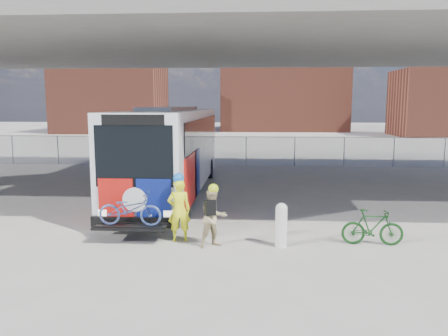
# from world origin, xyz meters

# --- Properties ---
(ground) EXTENTS (160.00, 160.00, 0.00)m
(ground) POSITION_xyz_m (0.00, 0.00, 0.00)
(ground) COLOR #9E9991
(ground) RESTS_ON ground
(bus) EXTENTS (2.67, 12.90, 3.69)m
(bus) POSITION_xyz_m (-2.00, 3.05, 2.11)
(bus) COLOR silver
(bus) RESTS_ON ground
(overpass) EXTENTS (40.00, 16.00, 7.95)m
(overpass) POSITION_xyz_m (0.00, 4.00, 6.54)
(overpass) COLOR #605E59
(overpass) RESTS_ON ground
(chainlink_fence) EXTENTS (30.00, 0.06, 30.00)m
(chainlink_fence) POSITION_xyz_m (0.00, 12.00, 1.42)
(chainlink_fence) COLOR gray
(chainlink_fence) RESTS_ON ground
(brick_buildings) EXTENTS (54.00, 22.00, 12.00)m
(brick_buildings) POSITION_xyz_m (1.23, 48.23, 5.42)
(brick_buildings) COLOR brown
(brick_buildings) RESTS_ON ground
(smokestack) EXTENTS (2.20, 2.20, 25.00)m
(smokestack) POSITION_xyz_m (14.00, 55.00, 12.50)
(smokestack) COLOR brown
(smokestack) RESTS_ON ground
(bollard) EXTENTS (0.31, 0.31, 1.20)m
(bollard) POSITION_xyz_m (2.12, -3.63, 0.64)
(bollard) COLOR silver
(bollard) RESTS_ON ground
(cyclist_hivis) EXTENTS (0.72, 0.55, 1.92)m
(cyclist_hivis) POSITION_xyz_m (-0.69, -3.27, 0.92)
(cyclist_hivis) COLOR #F8FF1A
(cyclist_hivis) RESTS_ON ground
(cyclist_tan) EXTENTS (0.95, 0.89, 1.72)m
(cyclist_tan) POSITION_xyz_m (0.31, -3.75, 0.81)
(cyclist_tan) COLOR tan
(cyclist_tan) RESTS_ON ground
(bike_parked) EXTENTS (1.66, 0.55, 0.99)m
(bike_parked) POSITION_xyz_m (4.60, -3.33, 0.49)
(bike_parked) COLOR #133C15
(bike_parked) RESTS_ON ground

